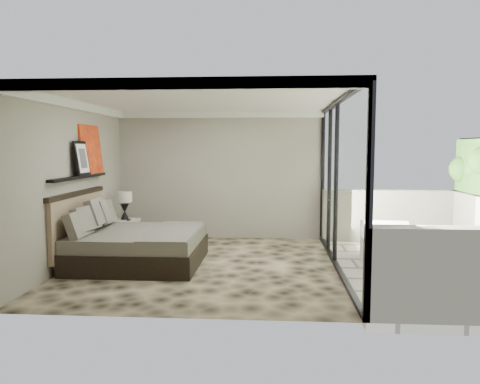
# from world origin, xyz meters

# --- Properties ---
(floor) EXTENTS (5.00, 5.00, 0.00)m
(floor) POSITION_xyz_m (0.00, 0.00, 0.00)
(floor) COLOR black
(floor) RESTS_ON ground
(ceiling) EXTENTS (4.50, 5.00, 0.02)m
(ceiling) POSITION_xyz_m (0.00, 0.00, 2.79)
(ceiling) COLOR silver
(ceiling) RESTS_ON back_wall
(back_wall) EXTENTS (4.50, 0.02, 2.80)m
(back_wall) POSITION_xyz_m (0.00, 2.49, 1.40)
(back_wall) COLOR gray
(back_wall) RESTS_ON floor
(left_wall) EXTENTS (0.02, 5.00, 2.80)m
(left_wall) POSITION_xyz_m (-2.24, 0.00, 1.40)
(left_wall) COLOR gray
(left_wall) RESTS_ON floor
(glass_wall) EXTENTS (0.08, 5.00, 2.80)m
(glass_wall) POSITION_xyz_m (2.25, 0.00, 1.40)
(glass_wall) COLOR white
(glass_wall) RESTS_ON floor
(terrace_slab) EXTENTS (3.00, 5.00, 0.12)m
(terrace_slab) POSITION_xyz_m (3.75, 0.00, -0.06)
(terrace_slab) COLOR silver
(terrace_slab) RESTS_ON ground
(picture_ledge) EXTENTS (0.12, 2.20, 0.05)m
(picture_ledge) POSITION_xyz_m (-2.18, 0.10, 1.50)
(picture_ledge) COLOR black
(picture_ledge) RESTS_ON left_wall
(bed) EXTENTS (2.17, 2.10, 1.20)m
(bed) POSITION_xyz_m (-1.23, 0.01, 0.35)
(bed) COLOR black
(bed) RESTS_ON floor
(nightstand) EXTENTS (0.58, 0.58, 0.54)m
(nightstand) POSITION_xyz_m (-1.90, 1.64, 0.27)
(nightstand) COLOR black
(nightstand) RESTS_ON floor
(table_lamp) EXTENTS (0.32, 0.32, 0.58)m
(table_lamp) POSITION_xyz_m (-1.91, 1.67, 0.89)
(table_lamp) COLOR black
(table_lamp) RESTS_ON nightstand
(abstract_canvas) EXTENTS (0.13, 0.90, 0.90)m
(abstract_canvas) POSITION_xyz_m (-2.19, 0.69, 1.97)
(abstract_canvas) COLOR #AA270E
(abstract_canvas) RESTS_ON picture_ledge
(framed_print) EXTENTS (0.11, 0.50, 0.60)m
(framed_print) POSITION_xyz_m (-2.14, 0.12, 1.82)
(framed_print) COLOR black
(framed_print) RESTS_ON picture_ledge
(ottoman) EXTENTS (0.52, 0.52, 0.50)m
(ottoman) POSITION_xyz_m (4.45, 0.99, 0.25)
(ottoman) COLOR white
(ottoman) RESTS_ON terrace_slab
(lounger) EXTENTS (1.02, 1.78, 0.67)m
(lounger) POSITION_xyz_m (3.15, 0.16, 0.21)
(lounger) COLOR white
(lounger) RESTS_ON terrace_slab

